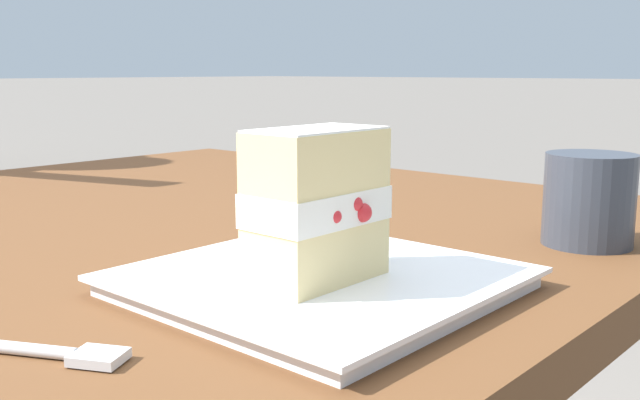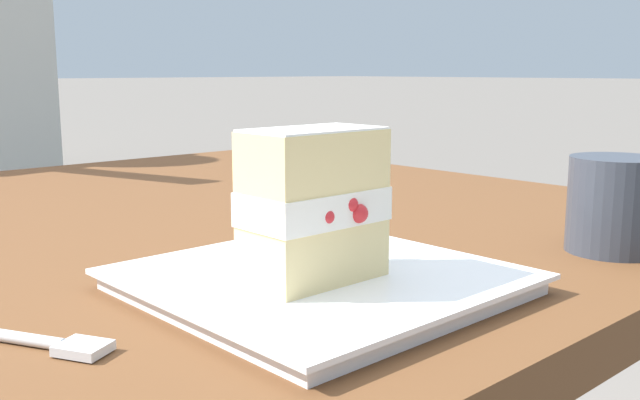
{
  "view_description": "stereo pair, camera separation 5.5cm",
  "coord_description": "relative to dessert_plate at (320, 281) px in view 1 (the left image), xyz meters",
  "views": [
    {
      "loc": [
        -0.3,
        -0.7,
        0.93
      ],
      "look_at": [
        0.1,
        -0.34,
        0.83
      ],
      "focal_mm": 40.56,
      "sensor_mm": 36.0,
      "label": 1
    },
    {
      "loc": [
        -0.26,
        -0.73,
        0.93
      ],
      "look_at": [
        0.1,
        -0.34,
        0.83
      ],
      "focal_mm": 40.56,
      "sensor_mm": 36.0,
      "label": 2
    }
  ],
  "objects": [
    {
      "name": "coffee_cup",
      "position": [
        0.29,
        -0.1,
        0.04
      ],
      "size": [
        0.09,
        0.09,
        0.09
      ],
      "color": "#333842",
      "rests_on": "patio_table"
    },
    {
      "name": "cake_slice",
      "position": [
        -0.02,
        -0.01,
        0.06
      ],
      "size": [
        0.1,
        0.07,
        0.11
      ],
      "color": "#EAD18C",
      "rests_on": "dessert_plate"
    },
    {
      "name": "dessert_plate",
      "position": [
        0.0,
        0.0,
        0.0
      ],
      "size": [
        0.26,
        0.26,
        0.02
      ],
      "color": "white",
      "rests_on": "patio_table"
    },
    {
      "name": "dessert_fork",
      "position": [
        -0.22,
        0.06,
        -0.0
      ],
      "size": [
        0.09,
        0.16,
        0.01
      ],
      "color": "silver",
      "rests_on": "patio_table"
    }
  ]
}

